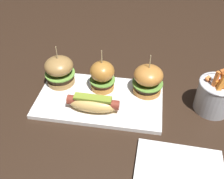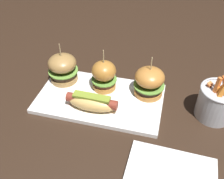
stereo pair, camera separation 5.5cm
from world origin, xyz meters
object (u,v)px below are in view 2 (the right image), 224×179
at_px(platter_main, 100,98).
at_px(slider_left, 63,68).
at_px(slider_center, 104,75).
at_px(slider_right, 149,82).
at_px(fries_bucket, 217,102).
at_px(hot_dog, 92,102).

distance_m(platter_main, slider_left, 0.17).
bearing_deg(slider_left, platter_main, -21.03).
xyz_separation_m(slider_center, slider_right, (0.15, 0.01, -0.00)).
bearing_deg(slider_left, slider_right, 0.02).
bearing_deg(slider_right, fries_bucket, -9.67).
bearing_deg(slider_center, hot_dog, -94.73).
distance_m(platter_main, fries_bucket, 0.36).
distance_m(platter_main, slider_right, 0.17).
height_order(platter_main, fries_bucket, fries_bucket).
bearing_deg(slider_left, slider_center, -2.27).
relative_size(hot_dog, slider_center, 1.09).
distance_m(hot_dog, slider_center, 0.11).
xyz_separation_m(slider_left, fries_bucket, (0.50, -0.03, -0.01)).
bearing_deg(slider_right, slider_center, -177.69).
bearing_deg(hot_dog, slider_right, 35.58).
xyz_separation_m(hot_dog, slider_center, (0.01, 0.11, 0.03)).
bearing_deg(slider_center, platter_main, -90.11).
xyz_separation_m(platter_main, slider_right, (0.15, 0.06, 0.06)).
bearing_deg(hot_dog, slider_center, 85.27).
height_order(platter_main, slider_center, slider_center).
height_order(hot_dog, slider_right, slider_right).
bearing_deg(slider_center, fries_bucket, -4.70).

